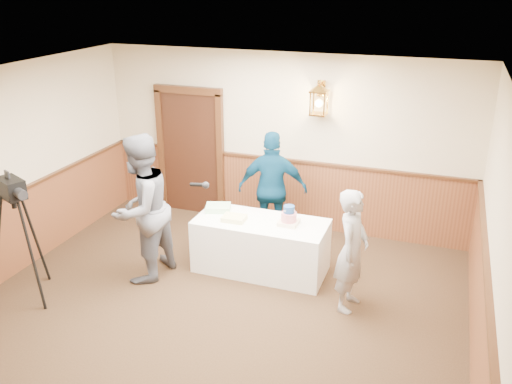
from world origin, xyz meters
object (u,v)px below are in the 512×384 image
Objects in this scene: tiered_cake at (289,217)px; interviewer at (141,209)px; baker at (352,251)px; tv_camera_rig at (21,246)px; assistant_p at (273,189)px; sheet_cake_yellow at (234,218)px; display_table at (261,246)px; sheet_cake_green at (218,208)px.

interviewer is (-1.81, -0.72, 0.15)m from tiered_cake.
tiered_cake is 1.95m from interviewer.
baker is 4.08m from tv_camera_rig.
assistant_p is at bearing 70.16° from tv_camera_rig.
baker is (1.68, -0.38, -0.00)m from sheet_cake_yellow.
sheet_cake_yellow is 1.24m from interviewer.
tiered_cake is 0.75m from sheet_cake_yellow.
sheet_cake_green is (-0.69, 0.14, 0.41)m from display_table.
sheet_cake_yellow is 0.42m from sheet_cake_green.
sheet_cake_yellow is 1.72m from baker.
tiered_cake is 0.78× the size of sheet_cake_green.
interviewer is at bearing 101.33° from baker.
baker is (0.94, -0.51, -0.08)m from tiered_cake.
assistant_p is (0.57, 0.74, 0.09)m from sheet_cake_green.
assistant_p is (-1.45, 1.36, 0.10)m from baker.
assistant_p is (-0.50, 0.85, 0.03)m from tiered_cake.
sheet_cake_green is 0.21× the size of tv_camera_rig.
baker is at bearing -28.46° from tiered_cake.
tiered_cake is (0.38, 0.03, 0.48)m from display_table.
sheet_cake_yellow is 0.18× the size of assistant_p.
display_table is 0.61m from tiered_cake.
sheet_cake_yellow is at bearing 59.15° from tv_camera_rig.
sheet_cake_yellow is at bearing -163.56° from display_table.
baker is at bearing -17.04° from sheet_cake_green.
sheet_cake_yellow is 0.15× the size of interviewer.
sheet_cake_green is 0.17× the size of interviewer.
display_table is at bearing 16.44° from sheet_cake_yellow.
tv_camera_rig is at bearing -147.42° from display_table.
sheet_cake_green reaches higher than sheet_cake_yellow.
tv_camera_rig is (-1.89, -1.78, -0.07)m from sheet_cake_green.
tv_camera_rig reaches higher than baker.
interviewer is at bearing -158.28° from tiered_cake.
baker is at bearing 41.03° from tv_camera_rig.
interviewer reaches higher than sheet_cake_yellow.
display_table is at bearing 85.05° from assistant_p.
tv_camera_rig is at bearing -42.47° from interviewer.
interviewer reaches higher than baker.
tiered_cake is 0.13× the size of interviewer.
sheet_cake_green is at bearing 67.80° from tv_camera_rig.
sheet_cake_yellow is at bearing 126.63° from interviewer.
tv_camera_rig is at bearing -136.63° from sheet_cake_green.
tiered_cake is 0.17× the size of tv_camera_rig.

